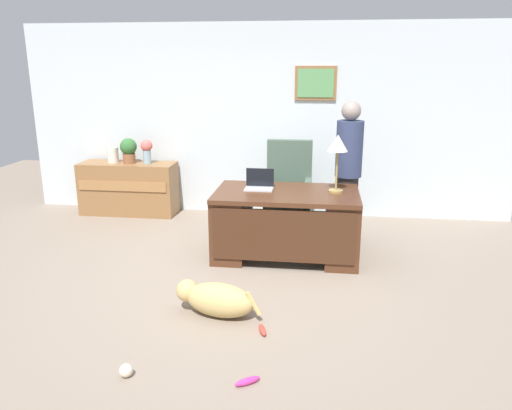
{
  "coord_description": "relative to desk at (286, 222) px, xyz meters",
  "views": [
    {
      "loc": [
        0.81,
        -4.56,
        2.14
      ],
      "look_at": [
        0.17,
        0.3,
        0.75
      ],
      "focal_mm": 35.0,
      "sensor_mm": 36.0,
      "label": 1
    }
  ],
  "objects": [
    {
      "name": "dog_toy_plush",
      "position": [
        -0.08,
        -2.43,
        -0.38
      ],
      "size": [
        0.19,
        0.15,
        0.05
      ],
      "primitive_type": "ellipsoid",
      "rotation": [
        0.0,
        0.0,
        0.6
      ],
      "color": "#D8338C",
      "rests_on": "ground_plane"
    },
    {
      "name": "dog_toy_bone",
      "position": [
        -0.06,
        -1.73,
        -0.38
      ],
      "size": [
        0.1,
        0.19,
        0.05
      ],
      "primitive_type": "ellipsoid",
      "rotation": [
        0.0,
        0.0,
        5.04
      ],
      "color": "#E53F33",
      "rests_on": "ground_plane"
    },
    {
      "name": "credenza",
      "position": [
        -2.42,
        1.43,
        -0.03
      ],
      "size": [
        1.39,
        0.5,
        0.76
      ],
      "color": "olive",
      "rests_on": "ground_plane"
    },
    {
      "name": "desk_lamp",
      "position": [
        0.54,
        0.08,
        0.86
      ],
      "size": [
        0.22,
        0.22,
        0.64
      ],
      "color": "#9E8447",
      "rests_on": "desk"
    },
    {
      "name": "dog_toy_ball",
      "position": [
        -0.95,
        -2.45,
        -0.36
      ],
      "size": [
        0.1,
        0.1,
        0.1
      ],
      "primitive_type": "sphere",
      "color": "beige",
      "rests_on": "ground_plane"
    },
    {
      "name": "ground_plane",
      "position": [
        -0.45,
        -0.82,
        -0.41
      ],
      "size": [
        12.0,
        12.0,
        0.0
      ],
      "primitive_type": "plane",
      "color": "gray"
    },
    {
      "name": "vase_empty",
      "position": [
        -2.63,
        1.43,
        0.46
      ],
      "size": [
        0.16,
        0.16,
        0.23
      ],
      "primitive_type": "cylinder",
      "color": "silver",
      "rests_on": "credenza"
    },
    {
      "name": "person_standing",
      "position": [
        0.7,
        0.63,
        0.48
      ],
      "size": [
        0.32,
        0.32,
        1.72
      ],
      "color": "#262323",
      "rests_on": "ground_plane"
    },
    {
      "name": "dog_lying",
      "position": [
        -0.51,
        -1.48,
        -0.25
      ],
      "size": [
        0.79,
        0.42,
        0.3
      ],
      "color": "tan",
      "rests_on": "ground_plane"
    },
    {
      "name": "vase_with_flowers",
      "position": [
        -2.11,
        1.43,
        0.55
      ],
      "size": [
        0.17,
        0.17,
        0.35
      ],
      "color": "#8AADBE",
      "rests_on": "credenza"
    },
    {
      "name": "armchair",
      "position": [
        -0.05,
        1.06,
        0.1
      ],
      "size": [
        0.6,
        0.59,
        1.17
      ],
      "color": "#475B4C",
      "rests_on": "ground_plane"
    },
    {
      "name": "desk",
      "position": [
        0.0,
        0.0,
        0.0
      ],
      "size": [
        1.61,
        0.95,
        0.76
      ],
      "color": "#4C2B19",
      "rests_on": "ground_plane"
    },
    {
      "name": "laptop",
      "position": [
        -0.32,
        0.13,
        0.41
      ],
      "size": [
        0.32,
        0.22,
        0.22
      ],
      "color": "#B2B5BA",
      "rests_on": "desk"
    },
    {
      "name": "back_wall",
      "position": [
        -0.45,
        1.78,
        0.94
      ],
      "size": [
        7.0,
        0.16,
        2.7
      ],
      "color": "silver",
      "rests_on": "ground_plane"
    },
    {
      "name": "potted_plant",
      "position": [
        -2.38,
        1.43,
        0.54
      ],
      "size": [
        0.24,
        0.24,
        0.36
      ],
      "color": "brown",
      "rests_on": "credenza"
    }
  ]
}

